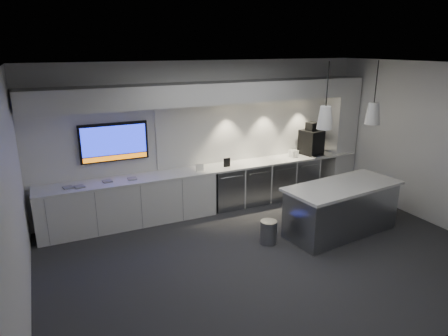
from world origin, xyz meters
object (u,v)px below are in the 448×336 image
island (341,209)px  coffee_machine (311,141)px  wall_tv (114,142)px  bin (268,232)px

island → coffee_machine: coffee_machine is taller
wall_tv → bin: size_ratio=3.09×
wall_tv → coffee_machine: (4.31, -0.25, -0.36)m
island → bin: bearing=165.8°
island → bin: island is taller
wall_tv → island: (3.53, -2.25, -1.10)m
wall_tv → coffee_machine: 4.33m
island → coffee_machine: 2.27m
bin → island: bearing=-7.8°
bin → coffee_machine: bearing=39.7°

